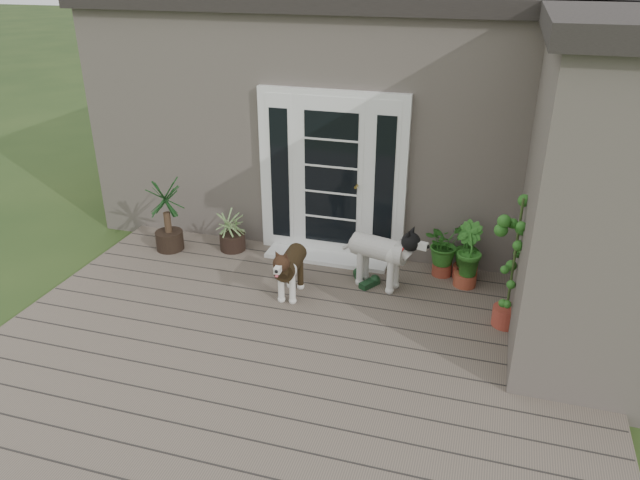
# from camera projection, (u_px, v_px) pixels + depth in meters

# --- Properties ---
(deck) EXTENTS (6.20, 4.60, 0.12)m
(deck) POSITION_uv_depth(u_px,v_px,m) (291.00, 352.00, 6.14)
(deck) COLOR #6B5B4C
(deck) RESTS_ON ground
(house_main) EXTENTS (7.40, 4.00, 3.10)m
(house_main) POSITION_uv_depth(u_px,v_px,m) (381.00, 112.00, 9.19)
(house_main) COLOR #665E54
(house_main) RESTS_ON ground
(house_wing) EXTENTS (1.60, 2.40, 3.10)m
(house_wing) POSITION_uv_depth(u_px,v_px,m) (617.00, 208.00, 5.71)
(house_wing) COLOR #665E54
(house_wing) RESTS_ON ground
(door_unit) EXTENTS (1.90, 0.14, 2.15)m
(door_unit) POSITION_uv_depth(u_px,v_px,m) (332.00, 176.00, 7.62)
(door_unit) COLOR white
(door_unit) RESTS_ON deck
(door_step) EXTENTS (1.60, 0.40, 0.05)m
(door_step) POSITION_uv_depth(u_px,v_px,m) (327.00, 257.00, 7.89)
(door_step) COLOR white
(door_step) RESTS_ON deck
(brindle_dog) EXTENTS (0.35, 0.76, 0.62)m
(brindle_dog) POSITION_uv_depth(u_px,v_px,m) (291.00, 271.00, 6.93)
(brindle_dog) COLOR #2F2211
(brindle_dog) RESTS_ON deck
(white_dog) EXTENTS (0.94, 0.58, 0.73)m
(white_dog) POSITION_uv_depth(u_px,v_px,m) (379.00, 259.00, 7.11)
(white_dog) COLOR white
(white_dog) RESTS_ON deck
(spider_plant) EXTENTS (0.72, 0.72, 0.61)m
(spider_plant) POSITION_uv_depth(u_px,v_px,m) (232.00, 229.00, 8.03)
(spider_plant) COLOR #89B06C
(spider_plant) RESTS_ON deck
(yucca) EXTENTS (0.84, 0.84, 1.00)m
(yucca) POSITION_uv_depth(u_px,v_px,m) (167.00, 215.00, 7.96)
(yucca) COLOR #113312
(yucca) RESTS_ON deck
(herb_a) EXTENTS (0.69, 0.69, 0.63)m
(herb_a) POSITION_uv_depth(u_px,v_px,m) (443.00, 252.00, 7.38)
(herb_a) COLOR #205819
(herb_a) RESTS_ON deck
(herb_b) EXTENTS (0.55, 0.55, 0.58)m
(herb_b) POSITION_uv_depth(u_px,v_px,m) (467.00, 263.00, 7.15)
(herb_b) COLOR #235719
(herb_b) RESTS_ON deck
(herb_c) EXTENTS (0.49, 0.49, 0.55)m
(herb_c) POSITION_uv_depth(u_px,v_px,m) (466.00, 257.00, 7.33)
(herb_c) COLOR #285718
(herb_c) RESTS_ON deck
(sapling) EXTENTS (0.56, 0.56, 1.51)m
(sapling) POSITION_uv_depth(u_px,v_px,m) (514.00, 262.00, 6.17)
(sapling) COLOR #1F5618
(sapling) RESTS_ON deck
(clog_left) EXTENTS (0.22, 0.30, 0.08)m
(clog_left) POSITION_uv_depth(u_px,v_px,m) (358.00, 276.00, 7.40)
(clog_left) COLOR black
(clog_left) RESTS_ON deck
(clog_right) EXTENTS (0.28, 0.34, 0.09)m
(clog_right) POSITION_uv_depth(u_px,v_px,m) (370.00, 283.00, 7.23)
(clog_right) COLOR black
(clog_right) RESTS_ON deck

